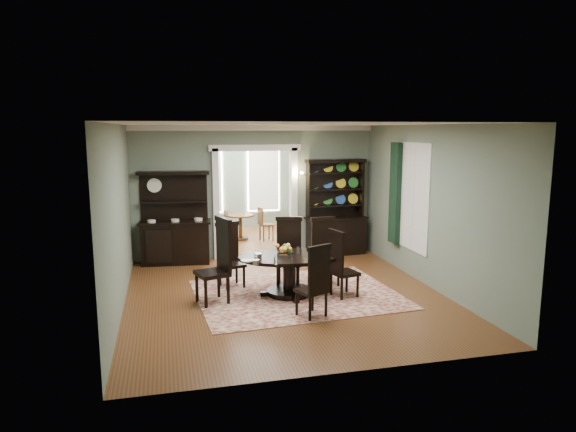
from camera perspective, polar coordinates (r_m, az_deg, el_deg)
name	(u,v)px	position (r m, az deg, el deg)	size (l,w,h in m)	color
room	(285,208)	(8.87, -0.37, 0.94)	(5.51, 6.01, 3.01)	brown
parlor	(239,180)	(14.24, -5.44, 3.96)	(3.51, 3.50, 3.01)	brown
doorway_trim	(255,187)	(11.74, -3.68, 3.27)	(2.08, 0.25, 2.57)	white
right_window	(404,195)	(10.61, 12.81, 2.27)	(0.15, 1.47, 2.12)	white
wall_sconce	(297,175)	(11.76, 1.01, 4.63)	(0.27, 0.21, 0.21)	#BB8E31
rug	(297,294)	(9.27, 1.02, -8.68)	(3.49, 2.77, 0.01)	maroon
dining_table	(289,267)	(9.12, 0.16, -5.73)	(1.93, 1.86, 0.72)	black
centerpiece	(285,253)	(8.98, -0.34, -4.08)	(1.51, 0.97, 0.25)	silver
chair_far_left	(229,253)	(9.66, -6.53, -4.08)	(0.55, 0.53, 1.21)	black
chair_far_mid	(289,250)	(9.61, 0.07, -3.78)	(0.60, 0.58, 1.31)	black
chair_far_right	(324,249)	(9.77, 4.05, -3.68)	(0.50, 0.48, 1.28)	black
chair_end_left	(219,258)	(8.77, -7.73, -4.66)	(0.65, 0.67, 1.45)	black
chair_end_right	(340,262)	(8.99, 5.79, -5.13)	(0.52, 0.54, 1.21)	black
chair_near	(316,280)	(7.99, 3.09, -7.08)	(0.57, 0.55, 1.18)	black
sideboard	(175,232)	(11.48, -12.40, -1.70)	(1.58, 0.69, 2.02)	black
welsh_dresser	(335,220)	(12.08, 5.28, -0.45)	(1.46, 0.62, 2.23)	black
parlor_table	(240,223)	(13.70, -5.31, -0.81)	(0.73, 0.73, 0.67)	#512B17
parlor_chair_left	(223,224)	(13.48, -7.28, -0.92)	(0.40, 0.39, 0.86)	#512B17
parlor_chair_right	(264,223)	(13.52, -2.67, -0.77)	(0.40, 0.39, 0.89)	#512B17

